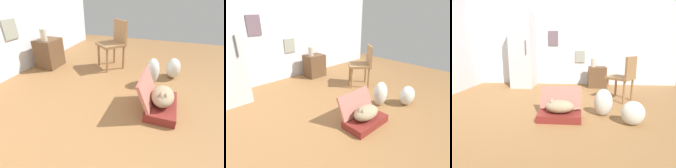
# 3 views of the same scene
# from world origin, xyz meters

# --- Properties ---
(ground_plane) EXTENTS (7.68, 7.68, 0.00)m
(ground_plane) POSITION_xyz_m (0.00, 0.00, 0.00)
(ground_plane) COLOR olive
(ground_plane) RESTS_ON ground
(wall_back) EXTENTS (6.40, 0.15, 2.60)m
(wall_back) POSITION_xyz_m (0.00, 2.26, 1.30)
(wall_back) COLOR silver
(wall_back) RESTS_ON ground
(suitcase_base) EXTENTS (0.65, 0.37, 0.11)m
(suitcase_base) POSITION_xyz_m (0.21, -0.43, 0.06)
(suitcase_base) COLOR maroon
(suitcase_base) RESTS_ON ground
(suitcase_lid) EXTENTS (0.65, 0.18, 0.35)m
(suitcase_lid) POSITION_xyz_m (0.21, -0.22, 0.29)
(suitcase_lid) COLOR #B26356
(suitcase_lid) RESTS_ON suitcase_base
(cat) EXTENTS (0.52, 0.28, 0.22)m
(cat) POSITION_xyz_m (0.21, -0.43, 0.21)
(cat) COLOR #998466
(cat) RESTS_ON suitcase_base
(plastic_bag_white) EXTENTS (0.29, 0.22, 0.44)m
(plastic_bag_white) POSITION_xyz_m (0.89, -0.21, 0.22)
(plastic_bag_white) COLOR silver
(plastic_bag_white) RESTS_ON ground
(plastic_bag_clear) EXTENTS (0.33, 0.24, 0.35)m
(plastic_bag_clear) POSITION_xyz_m (1.26, -0.53, 0.17)
(plastic_bag_clear) COLOR silver
(plastic_bag_clear) RESTS_ON ground
(refrigerator) EXTENTS (0.57, 0.67, 1.92)m
(refrigerator) POSITION_xyz_m (-1.01, 1.80, 0.96)
(refrigerator) COLOR #B7BABC
(refrigerator) RESTS_ON ground
(side_table) EXTENTS (0.46, 0.38, 0.55)m
(side_table) POSITION_xyz_m (0.98, 1.85, 0.28)
(side_table) COLOR brown
(side_table) RESTS_ON ground
(vase_tall) EXTENTS (0.11, 0.11, 0.22)m
(vase_tall) POSITION_xyz_m (0.86, 1.81, 0.66)
(vase_tall) COLOR #B7AD99
(vase_tall) RESTS_ON side_table
(chair) EXTENTS (0.63, 0.63, 0.90)m
(chair) POSITION_xyz_m (1.38, 0.62, 0.50)
(chair) COLOR olive
(chair) RESTS_ON ground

